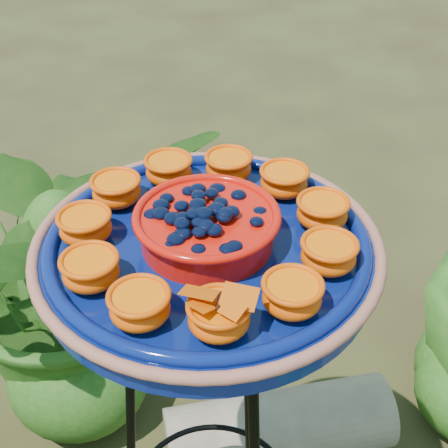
{
  "coord_description": "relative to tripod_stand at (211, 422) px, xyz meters",
  "views": [
    {
      "loc": [
        0.06,
        -0.83,
        1.61
      ],
      "look_at": [
        -0.05,
        -0.1,
        1.06
      ],
      "focal_mm": 50.0,
      "sensor_mm": 36.0,
      "label": 1
    }
  ],
  "objects": [
    {
      "name": "driftwood_log",
      "position": [
        0.13,
        0.36,
        -0.49
      ],
      "size": [
        0.66,
        0.41,
        0.21
      ],
      "primitive_type": "cylinder",
      "rotation": [
        0.0,
        1.57,
        0.35
      ],
      "color": "tan",
      "rests_on": "ground"
    },
    {
      "name": "shrub_back_left",
      "position": [
        -0.52,
        0.57,
        -0.14
      ],
      "size": [
        1.08,
        1.08,
        0.91
      ],
      "primitive_type": "imported",
      "rotation": [
        0.0,
        0.0,
        0.8
      ],
      "color": "#205316",
      "rests_on": "ground"
    },
    {
      "name": "feeder_dish",
      "position": [
        0.0,
        -0.0,
        0.43
      ],
      "size": [
        0.64,
        0.64,
        0.12
      ],
      "rotation": [
        0.0,
        0.0,
        -0.35
      ],
      "color": "navy",
      "rests_on": "tripod_stand"
    },
    {
      "name": "tripod_stand",
      "position": [
        0.0,
        0.0,
        0.0
      ],
      "size": [
        0.46,
        0.46,
        0.99
      ],
      "rotation": [
        0.0,
        0.0,
        -0.35
      ],
      "color": "black",
      "rests_on": "ground"
    }
  ]
}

